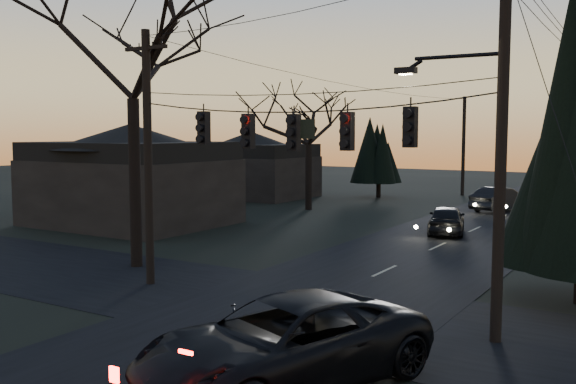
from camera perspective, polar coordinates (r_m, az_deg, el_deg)
The scene contains 14 objects.
main_road at distance 27.83m, azimuth 11.83°, elevation -5.40°, with size 8.00×120.00×0.02m, color black.
cross_road at distance 18.97m, azimuth 1.31°, elevation -10.37°, with size 60.00×7.00×0.02m, color black.
utility_pole_right at distance 16.99m, azimuth 17.94°, elevation -12.55°, with size 5.00×0.30×10.00m, color black, non-canonical shape.
utility_pole_left at distance 22.50m, azimuth -12.11°, elevation -7.99°, with size 1.80×0.30×8.50m, color black, non-canonical shape.
utility_pole_far_l at distance 54.19m, azimuth 15.23°, elevation -0.28°, with size 0.30×0.30×8.00m, color black, non-canonical shape.
span_signal_assembly at distance 18.38m, azimuth 0.70°, elevation 5.55°, with size 11.50×0.44×1.63m.
bare_tree_left at distance 25.23m, azimuth -13.74°, elevation 13.88°, with size 10.68×10.68×12.80m.
bare_tree_dist at distance 42.38m, azimuth 1.86°, elevation 6.61°, with size 6.65×6.65×8.70m.
evergreen_dist at distance 50.93m, azimuth 8.09°, elevation 3.68°, with size 3.27×3.27×6.23m.
house_left_near at distance 36.83m, azimuth -13.80°, elevation 1.55°, with size 10.00×8.00×5.60m.
house_left_far at distance 51.03m, azimuth -3.30°, elevation 2.48°, with size 9.00×7.00×5.20m.
suv_near at distance 13.32m, azimuth -0.33°, elevation -13.33°, with size 2.93×6.35×1.76m, color black.
sedan_oncoming_a at distance 33.33m, azimuth 13.91°, elevation -2.41°, with size 1.73×4.31×1.47m, color black.
sedan_oncoming_b at distance 43.85m, azimuth 18.32°, elevation -0.63°, with size 1.65×4.75×1.56m, color black.
Camera 1 is at (9.22, -5.75, 5.15)m, focal length 40.00 mm.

